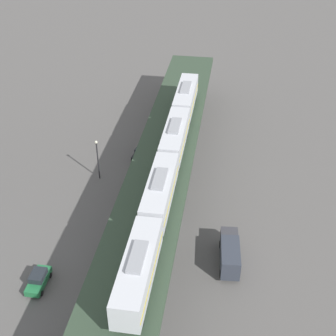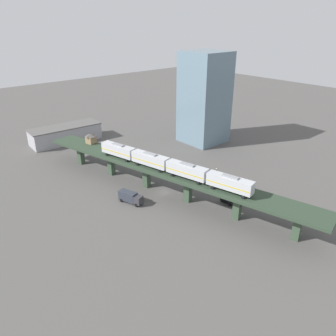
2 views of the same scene
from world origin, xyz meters
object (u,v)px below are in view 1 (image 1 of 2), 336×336
object	(u,v)px
subway_train	(168,161)
street_car_green	(38,279)
delivery_truck	(230,253)
street_lamp	(98,157)
street_car_black	(141,153)

from	to	relation	value
subway_train	street_car_green	bearing A→B (deg)	58.33
delivery_truck	street_lamp	bearing A→B (deg)	-22.90
street_car_black	street_lamp	world-z (taller)	street_lamp
street_car_green	delivery_truck	distance (m)	23.53
street_car_green	street_lamp	bearing A→B (deg)	-80.00
subway_train	street_car_black	distance (m)	19.62
street_car_black	street_lamp	distance (m)	9.37
subway_train	street_car_black	bearing A→B (deg)	-52.98
street_lamp	street_car_black	bearing A→B (deg)	-114.51
subway_train	delivery_truck	bearing A→B (deg)	156.26
subway_train	street_car_black	size ratio (longest dim) A/B	11.14
street_car_green	street_car_black	size ratio (longest dim) A/B	1.06
street_car_green	delivery_truck	bearing A→B (deg)	-149.35
delivery_truck	street_car_green	bearing A→B (deg)	30.65
subway_train	street_car_black	xyz separation A→B (m)	(10.39, -13.78, -9.33)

